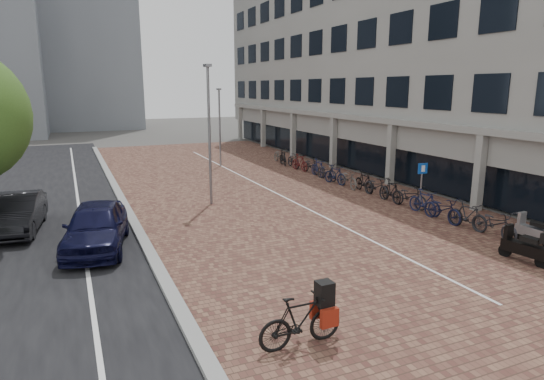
# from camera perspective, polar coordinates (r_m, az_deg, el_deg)

# --- Properties ---
(ground) EXTENTS (140.00, 140.00, 0.00)m
(ground) POSITION_cam_1_polar(r_m,az_deg,el_deg) (13.72, 10.30, -10.32)
(ground) COLOR #474442
(ground) RESTS_ON ground
(plaza_brick) EXTENTS (14.50, 42.00, 0.04)m
(plaza_brick) POSITION_cam_1_polar(r_m,az_deg,el_deg) (24.80, -1.34, 0.24)
(plaza_brick) COLOR brown
(plaza_brick) RESTS_ON ground
(street_asphalt) EXTENTS (8.00, 50.00, 0.03)m
(street_asphalt) POSITION_cam_1_polar(r_m,az_deg,el_deg) (23.09, -27.49, -2.13)
(street_asphalt) COLOR black
(street_asphalt) RESTS_ON ground
(curb) EXTENTS (0.35, 42.00, 0.14)m
(curb) POSITION_cam_1_polar(r_m,az_deg,el_deg) (23.11, -17.85, -1.13)
(curb) COLOR gray
(curb) RESTS_ON ground
(lane_line) EXTENTS (0.12, 44.00, 0.00)m
(lane_line) POSITION_cam_1_polar(r_m,az_deg,el_deg) (23.02, -22.54, -1.66)
(lane_line) COLOR white
(lane_line) RESTS_ON street_asphalt
(parking_line) EXTENTS (0.10, 30.00, 0.00)m
(parking_line) POSITION_cam_1_polar(r_m,az_deg,el_deg) (24.87, -0.92, 0.33)
(parking_line) COLOR white
(parking_line) RESTS_ON plaza_brick
(office_building) EXTENTS (8.40, 40.00, 15.00)m
(office_building) POSITION_cam_1_polar(r_m,az_deg,el_deg) (33.39, 14.28, 17.58)
(office_building) COLOR gray
(office_building) RESTS_ON ground
(car_navy) EXTENTS (2.67, 4.82, 1.55)m
(car_navy) POSITION_cam_1_polar(r_m,az_deg,el_deg) (16.49, -20.69, -4.16)
(car_navy) COLOR black
(car_navy) RESTS_ON ground
(car_dark) EXTENTS (1.93, 4.40, 1.41)m
(car_dark) POSITION_cam_1_polar(r_m,az_deg,el_deg) (19.66, -28.68, -2.51)
(car_dark) COLOR black
(car_dark) RESTS_ON ground
(hero_bike) EXTENTS (1.89, 0.56, 1.33)m
(hero_bike) POSITION_cam_1_polar(r_m,az_deg,el_deg) (9.96, 3.53, -15.55)
(hero_bike) COLOR black
(hero_bike) RESTS_ON ground
(scooter_front) EXTENTS (0.52, 1.53, 1.04)m
(scooter_front) POSITION_cam_1_polar(r_m,az_deg,el_deg) (18.26, 29.40, -4.24)
(scooter_front) COLOR #A4A5AA
(scooter_front) RESTS_ON ground
(scooter_mid) EXTENTS (0.75, 1.67, 1.11)m
(scooter_mid) POSITION_cam_1_polar(r_m,az_deg,el_deg) (16.22, 28.48, -5.98)
(scooter_mid) COLOR black
(scooter_mid) RESTS_ON ground
(parking_sign) EXTENTS (0.45, 0.10, 2.15)m
(parking_sign) POSITION_cam_1_polar(r_m,az_deg,el_deg) (20.69, 17.80, 1.13)
(parking_sign) COLOR slate
(parking_sign) RESTS_ON ground
(lamp_near) EXTENTS (0.12, 0.12, 6.17)m
(lamp_near) POSITION_cam_1_polar(r_m,az_deg,el_deg) (21.05, -7.64, 6.41)
(lamp_near) COLOR gray
(lamp_near) RESTS_ON ground
(lamp_far) EXTENTS (0.12, 0.12, 5.11)m
(lamp_far) POSITION_cam_1_polar(r_m,az_deg,el_deg) (31.58, -6.39, 7.49)
(lamp_far) COLOR slate
(lamp_far) RESTS_ON ground
(bike_row) EXTENTS (1.24, 20.40, 1.05)m
(bike_row) POSITION_cam_1_polar(r_m,az_deg,el_deg) (25.14, 9.50, 1.42)
(bike_row) COLOR #232228
(bike_row) RESTS_ON ground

